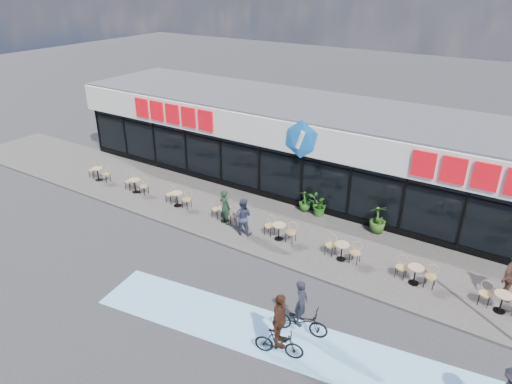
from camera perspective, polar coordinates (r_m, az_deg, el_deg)
ground at (r=18.36m, az=-4.75°, el=-10.66°), size 120.00×120.00×0.00m
sidewalk at (r=21.46m, az=2.50°, el=-4.56°), size 44.00×5.00×0.10m
bike_lane at (r=15.71m, az=4.09°, el=-18.07°), size 14.17×4.13×0.01m
building at (r=24.91m, az=8.96°, el=5.39°), size 30.60×6.57×4.75m
bistro_set_0 at (r=27.65m, az=-19.03°, el=2.37°), size 1.54×0.62×0.90m
bistro_set_1 at (r=25.51m, az=-14.74°, el=0.99°), size 1.54×0.62×0.90m
bistro_set_2 at (r=23.55m, az=-9.71°, el=-0.63°), size 1.54×0.62×0.90m
bistro_set_3 at (r=21.83m, az=-3.81°, el=-2.52°), size 1.54×0.62×0.90m
bistro_set_4 at (r=20.40m, az=3.01°, el=-4.66°), size 1.54×0.62×0.90m
bistro_set_5 at (r=19.33m, az=10.78°, el=-7.01°), size 1.54×0.62×0.90m
bistro_set_6 at (r=18.69m, az=19.34°, el=-9.42°), size 1.54×0.62×0.90m
bistro_set_7 at (r=18.51m, az=28.42°, el=-11.72°), size 1.54×0.62×0.90m
potted_plant_left at (r=22.78m, az=6.13°, el=-1.09°), size 0.71×0.71×1.09m
potted_plant_mid at (r=22.41m, az=7.82°, el=-1.70°), size 1.25×1.27×1.06m
potted_plant_right at (r=21.46m, az=15.00°, el=-3.25°), size 1.08×1.08×1.36m
patron_left at (r=21.40m, az=-3.90°, el=-1.87°), size 0.71×0.54×1.74m
patron_right at (r=20.50m, az=-1.68°, el=-3.10°), size 1.03×0.91×1.76m
pedestrian_b at (r=18.91m, az=29.26°, el=-9.26°), size 0.86×1.21×1.90m
cyclist_a at (r=15.59m, az=5.59°, el=-15.23°), size 1.97×1.02×2.07m
cyclist_c at (r=14.57m, az=2.94°, el=-16.86°), size 1.65×1.18×2.33m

